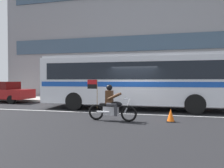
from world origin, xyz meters
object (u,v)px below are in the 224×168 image
object	(u,v)px
motorcycle_with_rider	(111,105)
parked_sedan_curbside	(3,92)
fire_hydrant	(208,98)
transit_bus	(136,78)
traffic_cone	(171,116)

from	to	relation	value
motorcycle_with_rider	parked_sedan_curbside	bearing A→B (deg)	153.15
parked_sedan_curbside	fire_hydrant	bearing A→B (deg)	3.81
transit_bus	motorcycle_with_rider	distance (m)	3.91
fire_hydrant	traffic_cone	world-z (taller)	fire_hydrant
motorcycle_with_rider	traffic_cone	world-z (taller)	motorcycle_with_rider
motorcycle_with_rider	fire_hydrant	world-z (taller)	motorcycle_with_rider
traffic_cone	fire_hydrant	bearing A→B (deg)	62.60
fire_hydrant	traffic_cone	size ratio (longest dim) A/B	1.36
parked_sedan_curbside	traffic_cone	bearing A→B (deg)	-20.63
motorcycle_with_rider	parked_sedan_curbside	size ratio (longest dim) A/B	0.48
motorcycle_with_rider	fire_hydrant	distance (m)	8.14
transit_bus	parked_sedan_curbside	distance (m)	10.82
parked_sedan_curbside	traffic_cone	xyz separation A→B (m)	(12.41, -4.67, -0.59)
motorcycle_with_rider	parked_sedan_curbside	world-z (taller)	motorcycle_with_rider
transit_bus	traffic_cone	bearing A→B (deg)	-62.23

